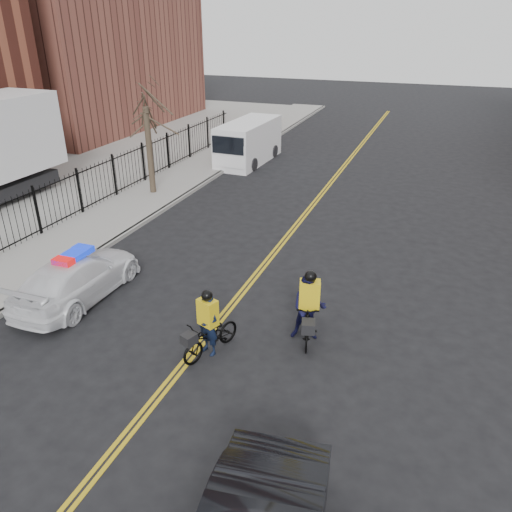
{
  "coord_description": "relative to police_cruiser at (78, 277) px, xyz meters",
  "views": [
    {
      "loc": [
        5.22,
        -9.8,
        7.83
      ],
      "look_at": [
        0.43,
        2.84,
        1.3
      ],
      "focal_mm": 35.0,
      "sensor_mm": 36.0,
      "label": 1
    }
  ],
  "objects": [
    {
      "name": "sidewalk",
      "position": [
        -2.96,
        7.29,
        -0.61
      ],
      "size": [
        3.0,
        60.0,
        0.15
      ],
      "primitive_type": "cube",
      "color": "gray",
      "rests_on": "ground"
    },
    {
      "name": "police_cruiser",
      "position": [
        0.0,
        0.0,
        0.0
      ],
      "size": [
        1.96,
        4.7,
        1.52
      ],
      "rotation": [
        0.0,
        0.0,
        3.15
      ],
      "color": "white",
      "rests_on": "ground"
    },
    {
      "name": "center_line_right",
      "position": [
        4.62,
        7.29,
        -0.68
      ],
      "size": [
        0.1,
        60.0,
        0.01
      ],
      "primitive_type": "cube",
      "color": "gold",
      "rests_on": "ground"
    },
    {
      "name": "street_tree",
      "position": [
        -3.06,
        9.29,
        2.85
      ],
      "size": [
        3.2,
        3.2,
        4.8
      ],
      "color": "#3A2D22",
      "rests_on": "sidewalk"
    },
    {
      "name": "iron_fence",
      "position": [
        -4.46,
        7.29,
        0.31
      ],
      "size": [
        0.12,
        28.0,
        2.0
      ],
      "primitive_type": null,
      "color": "black",
      "rests_on": "ground"
    },
    {
      "name": "curb",
      "position": [
        -1.46,
        7.29,
        -0.61
      ],
      "size": [
        0.2,
        60.0,
        0.15
      ],
      "primitive_type": "cube",
      "color": "gray",
      "rests_on": "ground"
    },
    {
      "name": "ground",
      "position": [
        4.54,
        -0.71,
        -0.69
      ],
      "size": [
        120.0,
        120.0,
        0.0
      ],
      "primitive_type": "plane",
      "color": "black",
      "rests_on": "ground"
    },
    {
      "name": "cyclist_far",
      "position": [
        7.11,
        0.38,
        0.11
      ],
      "size": [
        1.06,
        2.09,
        2.03
      ],
      "rotation": [
        0.0,
        0.0,
        0.25
      ],
      "color": "black",
      "rests_on": "ground"
    },
    {
      "name": "warehouse_far",
      "position": [
        -18.46,
        23.29,
        6.31
      ],
      "size": [
        14.0,
        18.0,
        14.0
      ],
      "primitive_type": "cube",
      "color": "brown",
      "rests_on": "ground"
    },
    {
      "name": "cargo_van",
      "position": [
        -0.96,
        16.38,
        0.46
      ],
      "size": [
        2.32,
        5.68,
        2.35
      ],
      "rotation": [
        0.0,
        0.0,
        -0.03
      ],
      "color": "white",
      "rests_on": "ground"
    },
    {
      "name": "center_line_left",
      "position": [
        4.46,
        7.29,
        -0.68
      ],
      "size": [
        0.1,
        60.0,
        0.01
      ],
      "primitive_type": "cube",
      "color": "gold",
      "rests_on": "ground"
    },
    {
      "name": "cyclist_near",
      "position": [
        4.92,
        -1.12,
        -0.05
      ],
      "size": [
        1.25,
        1.96,
        1.82
      ],
      "rotation": [
        0.0,
        0.0,
        -0.35
      ],
      "color": "black",
      "rests_on": "ground"
    }
  ]
}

